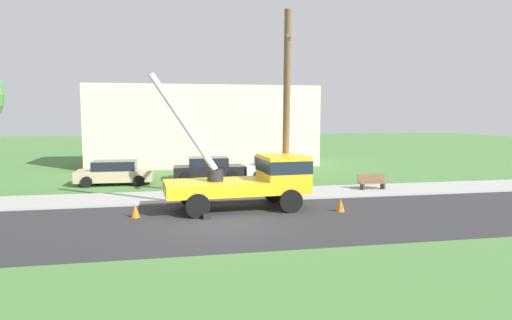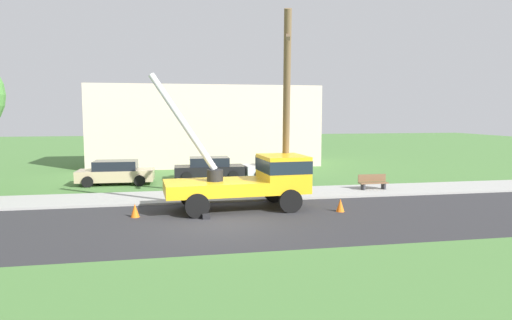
{
  "view_description": "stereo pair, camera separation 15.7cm",
  "coord_description": "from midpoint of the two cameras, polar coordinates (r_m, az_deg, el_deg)",
  "views": [
    {
      "loc": [
        -2.1,
        -17.08,
        4.22
      ],
      "look_at": [
        2.08,
        3.74,
        2.03
      ],
      "focal_mm": 31.77,
      "sensor_mm": 36.0,
      "label": 1
    },
    {
      "loc": [
        -1.94,
        -17.11,
        4.22
      ],
      "look_at": [
        2.08,
        3.74,
        2.03
      ],
      "focal_mm": 31.77,
      "sensor_mm": 36.0,
      "label": 2
    }
  ],
  "objects": [
    {
      "name": "parked_sedan_silver",
      "position": [
        29.89,
        2.76,
        -0.85
      ],
      "size": [
        4.54,
        2.27,
        1.42
      ],
      "color": "#B7B7BF",
      "rests_on": "ground"
    },
    {
      "name": "parked_sedan_tan",
      "position": [
        28.19,
        -17.08,
        -1.51
      ],
      "size": [
        4.45,
        2.11,
        1.42
      ],
      "color": "tan",
      "rests_on": "ground"
    },
    {
      "name": "traffic_cone_behind",
      "position": [
        19.17,
        -14.77,
        -6.16
      ],
      "size": [
        0.36,
        0.36,
        0.56
      ],
      "primitive_type": "cone",
      "color": "orange",
      "rests_on": "ground"
    },
    {
      "name": "parked_sedan_black",
      "position": [
        29.17,
        -5.75,
        -1.04
      ],
      "size": [
        4.44,
        2.09,
        1.42
      ],
      "color": "black",
      "rests_on": "ground"
    },
    {
      "name": "sidewalk_strip",
      "position": [
        23.15,
        -5.75,
        -4.51
      ],
      "size": [
        80.0,
        3.32,
        0.1
      ],
      "primitive_type": "cube",
      "color": "#9E9E99",
      "rests_on": "ground"
    },
    {
      "name": "ground_plane",
      "position": [
        29.47,
        -6.88,
        -2.38
      ],
      "size": [
        120.0,
        120.0,
        0.0
      ],
      "primitive_type": "plane",
      "color": "#477538"
    },
    {
      "name": "leaning_utility_pole",
      "position": [
        20.67,
        4.08,
        6.46
      ],
      "size": [
        1.04,
        3.47,
        8.65
      ],
      "color": "brown",
      "rests_on": "ground"
    },
    {
      "name": "park_bench",
      "position": [
        25.53,
        14.67,
        -2.76
      ],
      "size": [
        1.6,
        0.45,
        0.9
      ],
      "color": "brown",
      "rests_on": "ground"
    },
    {
      "name": "utility_truck",
      "position": [
        20.05,
        0.07,
        -2.17
      ],
      "size": [
        6.9,
        3.21,
        5.98
      ],
      "color": "gold",
      "rests_on": "ground"
    },
    {
      "name": "traffic_cone_ahead",
      "position": [
        19.92,
        10.79,
        -5.62
      ],
      "size": [
        0.36,
        0.36,
        0.56
      ],
      "primitive_type": "cone",
      "color": "orange",
      "rests_on": "ground"
    },
    {
      "name": "lowrise_building_backdrop",
      "position": [
        37.51,
        -6.3,
        4.3
      ],
      "size": [
        18.0,
        6.0,
        6.4
      ],
      "primitive_type": "cube",
      "color": "beige",
      "rests_on": "ground"
    },
    {
      "name": "road_asphalt",
      "position": [
        17.72,
        -4.1,
        -7.88
      ],
      "size": [
        80.0,
        7.84,
        0.01
      ],
      "primitive_type": "cube",
      "color": "#2B2B2D",
      "rests_on": "ground"
    }
  ]
}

